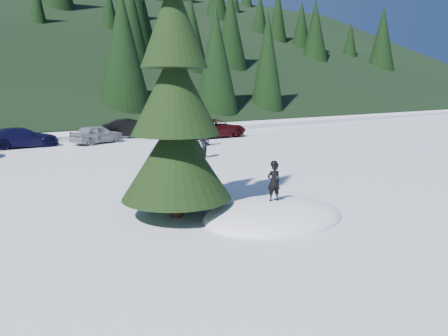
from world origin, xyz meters
TOP-DOWN VIEW (x-y plane):
  - ground at (0.00, 0.00)m, footprint 200.00×200.00m
  - snow_mound at (0.00, 0.00)m, footprint 4.48×3.52m
  - spruce_tall at (-2.20, 1.80)m, footprint 3.20×3.20m
  - spruce_short at (-1.20, 3.20)m, footprint 2.20×2.20m
  - child_skier at (0.04, 0.06)m, footprint 0.47×0.38m
  - adult_0 at (4.70, 10.49)m, footprint 0.95×1.00m
  - adult_1 at (7.96, 14.68)m, footprint 0.87×1.07m
  - car_3 at (-2.03, 21.10)m, footprint 4.45×1.83m
  - car_4 at (2.60, 20.19)m, footprint 4.07×2.57m
  - car_5 at (6.10, 22.12)m, footprint 4.65×3.02m
  - car_6 at (11.31, 18.39)m, footprint 5.25×2.57m

SIDE VIEW (x-z plane):
  - ground at x=0.00m, z-range 0.00..0.00m
  - snow_mound at x=0.00m, z-range -0.48..0.48m
  - car_3 at x=-2.03m, z-range 0.00..1.29m
  - car_4 at x=2.60m, z-range 0.00..1.29m
  - car_6 at x=11.31m, z-range 0.00..1.44m
  - car_5 at x=6.10m, z-range 0.00..1.45m
  - adult_0 at x=4.70m, z-range 0.00..1.63m
  - adult_1 at x=7.96m, z-range 0.00..1.71m
  - child_skier at x=0.04m, z-range 0.48..1.60m
  - spruce_short at x=-1.20m, z-range -0.58..4.79m
  - spruce_tall at x=-2.20m, z-range -0.98..7.62m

